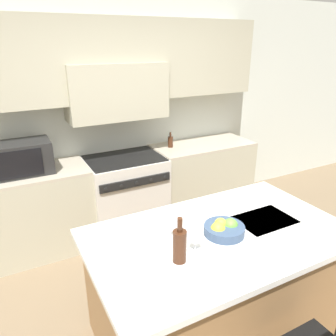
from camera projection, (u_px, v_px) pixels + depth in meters
name	position (u px, v px, depth m)	size (l,w,h in m)	color
back_cabinetry	(113.00, 95.00, 3.71)	(10.00, 0.46, 2.70)	silver
back_counter	(125.00, 193.00, 3.91)	(3.48, 0.62, 0.93)	#B2AD93
range_stove	(126.00, 194.00, 3.90)	(0.88, 0.70, 0.92)	beige
microwave	(22.00, 158.00, 3.23)	(0.54, 0.37, 0.32)	black
kitchen_island	(217.00, 284.00, 2.48)	(1.85, 1.10, 0.89)	olive
wine_bottle	(180.00, 245.00, 1.99)	(0.09, 0.09, 0.30)	#422314
wine_glass_near	(196.00, 234.00, 2.09)	(0.08, 0.08, 0.17)	white
wine_glass_far	(176.00, 222.00, 2.24)	(0.08, 0.08, 0.17)	white
fruit_bowl	(224.00, 229.00, 2.30)	(0.29, 0.29, 0.11)	#384C6B
oil_bottle_on_counter	(170.00, 142.00, 4.06)	(0.06, 0.06, 0.19)	#422314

